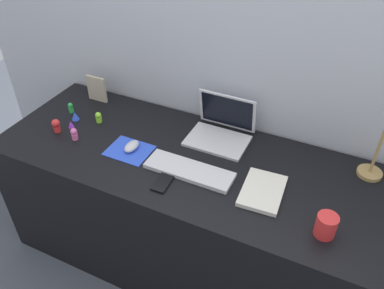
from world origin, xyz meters
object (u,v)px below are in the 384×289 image
Objects in this scene: picture_frame at (97,89)px; coffee_mug at (326,226)px; toy_figurine_purple at (71,124)px; toy_figurine_blue at (75,116)px; laptop at (222,127)px; desk_lamp at (379,148)px; cell_phone at (163,182)px; toy_figurine_green at (71,108)px; toy_figurine_pink at (74,134)px; mouse at (132,146)px; toy_figurine_lime at (99,117)px; toy_figurine_red at (56,125)px; notebook_pad at (263,191)px; keyboard at (189,170)px.

picture_frame is 1.43m from coffee_mug.
toy_figurine_purple is 0.77× the size of toy_figurine_blue.
desk_lamp is at bearing -0.35° from laptop.
toy_figurine_purple is at bearing -83.17° from picture_frame.
cell_phone is 2.20× the size of toy_figurine_green.
toy_figurine_green is at bearing 133.09° from toy_figurine_pink.
toy_figurine_green is at bearing -109.20° from picture_frame.
picture_frame is 1.58× the size of coffee_mug.
mouse is 0.32m from toy_figurine_lime.
toy_figurine_red reaches higher than cell_phone.
toy_figurine_purple is 0.50× the size of toy_figurine_red.
toy_figurine_red is at bearing 173.57° from toy_figurine_pink.
toy_figurine_pink reaches higher than cell_phone.
toy_figurine_blue reaches higher than mouse.
laptop is at bearing 132.47° from notebook_pad.
toy_figurine_lime is at bearing 155.93° from mouse.
coffee_mug is 1.63× the size of toy_figurine_green.
mouse is 1.11m from desk_lamp.
toy_figurine_green is (-1.55, -0.14, -0.14)m from desk_lamp.
notebook_pad is 1.09m from toy_figurine_red.
coffee_mug is 1.48× the size of toy_figurine_pink.
keyboard and notebook_pad have the same top height.
notebook_pad reaches higher than cell_phone.
toy_figurine_red reaches higher than mouse.
cell_phone is (-0.10, -0.43, -0.05)m from laptop.
toy_figurine_green is (-1.15, 0.15, 0.02)m from notebook_pad.
toy_figurine_green is at bearing 169.41° from coffee_mug.
cell_phone is (0.25, -0.14, -0.02)m from mouse.
mouse is 2.06× the size of toy_figurine_blue.
toy_figurine_blue reaches higher than keyboard.
toy_figurine_red reaches higher than toy_figurine_pink.
keyboard is 8.79× the size of toy_figurine_blue.
keyboard is 0.34m from notebook_pad.
toy_figurine_purple is 0.61× the size of toy_figurine_green.
cell_phone is (-0.07, -0.11, -0.01)m from keyboard.
coffee_mug reaches higher than notebook_pad.
coffee_mug is (0.28, -0.11, 0.04)m from notebook_pad.
notebook_pad is (0.31, -0.30, -0.04)m from laptop.
picture_frame is at bearing 108.48° from toy_figurine_pink.
desk_lamp is at bearing 13.79° from toy_figurine_pink.
toy_figurine_red is 0.22m from toy_figurine_lime.
mouse is at bearing -140.47° from laptop.
toy_figurine_green is (-0.06, -0.17, -0.05)m from picture_frame.
desk_lamp is at bearing -0.93° from picture_frame.
cell_phone is 3.58× the size of toy_figurine_purple.
toy_figurine_red reaches higher than notebook_pad.
toy_figurine_blue is at bearing -35.83° from toy_figurine_green.
toy_figurine_pink is at bearing -71.52° from picture_frame.
notebook_pad is 1.16m from toy_figurine_green.
coffee_mug is 1.62× the size of toy_figurine_lime.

